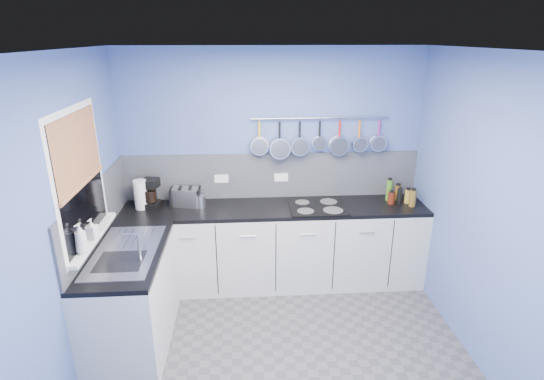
{
  "coord_description": "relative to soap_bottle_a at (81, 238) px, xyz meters",
  "views": [
    {
      "loc": [
        -0.3,
        -2.93,
        2.59
      ],
      "look_at": [
        -0.05,
        0.75,
        1.25
      ],
      "focal_mm": 28.18,
      "sensor_mm": 36.0,
      "label": 1
    }
  ],
  "objects": [
    {
      "name": "condiment_1",
      "position": [
        2.89,
        1.29,
        -0.19
      ],
      "size": [
        0.07,
        0.07,
        0.17
      ],
      "primitive_type": "cylinder",
      "color": "brown",
      "rests_on": "worktop_back"
    },
    {
      "name": "bamboo_blind",
      "position": [
        -0.03,
        0.28,
        0.61
      ],
      "size": [
        0.01,
        0.9,
        0.55
      ],
      "primitive_type": "cube",
      "color": "#B56A3D",
      "rests_on": "wall_left"
    },
    {
      "name": "wall_front",
      "position": [
        1.53,
        -1.53,
        0.08
      ],
      "size": [
        3.2,
        0.02,
        2.5
      ],
      "primitive_type": "cube",
      "color": "#485EA0",
      "rests_on": "ground"
    },
    {
      "name": "socket_right",
      "position": [
        1.63,
        1.46,
        -0.04
      ],
      "size": [
        0.15,
        0.01,
        0.09
      ],
      "primitive_type": "cube",
      "color": "white",
      "rests_on": "backsplash_back"
    },
    {
      "name": "ceiling",
      "position": [
        1.53,
        -0.02,
        1.34
      ],
      "size": [
        3.2,
        3.0,
        0.02
      ],
      "primitive_type": "cube",
      "color": "white",
      "rests_on": "ground"
    },
    {
      "name": "pan_0",
      "position": [
        1.4,
        1.42,
        0.42
      ],
      "size": [
        0.19,
        0.06,
        0.38
      ],
      "primitive_type": null,
      "color": "silver",
      "rests_on": "pot_rail"
    },
    {
      "name": "mixer_tap",
      "position": [
        0.39,
        0.1,
        -0.14
      ],
      "size": [
        0.12,
        0.08,
        0.26
      ],
      "primitive_type": null,
      "color": "silver",
      "rests_on": "worktop_left"
    },
    {
      "name": "paper_towel",
      "position": [
        0.16,
        1.23,
        -0.12
      ],
      "size": [
        0.15,
        0.15,
        0.3
      ],
      "primitive_type": "cylinder",
      "rotation": [
        0.0,
        0.0,
        0.16
      ],
      "color": "white",
      "rests_on": "worktop_back"
    },
    {
      "name": "window_frame",
      "position": [
        -0.05,
        0.28,
        0.38
      ],
      "size": [
        0.01,
        1.0,
        1.1
      ],
      "primitive_type": "cube",
      "color": "white",
      "rests_on": "wall_left"
    },
    {
      "name": "soap_bottle_a",
      "position": [
        0.0,
        0.0,
        0.0
      ],
      "size": [
        0.12,
        0.12,
        0.24
      ],
      "primitive_type": "imported",
      "rotation": [
        0.0,
        0.0,
        -0.35
      ],
      "color": "white",
      "rests_on": "window_sill"
    },
    {
      "name": "window_sill",
      "position": [
        -0.02,
        0.28,
        -0.13
      ],
      "size": [
        0.1,
        0.98,
        0.03
      ],
      "primitive_type": "cube",
      "color": "white",
      "rests_on": "wall_left"
    },
    {
      "name": "floor",
      "position": [
        1.53,
        -0.02,
        -1.18
      ],
      "size": [
        3.2,
        3.0,
        0.02
      ],
      "primitive_type": "cube",
      "color": "#47474C",
      "rests_on": "ground"
    },
    {
      "name": "pan_3",
      "position": [
        2.03,
        1.42,
        0.44
      ],
      "size": [
        0.15,
        0.06,
        0.34
      ],
      "primitive_type": null,
      "color": "silver",
      "rests_on": "pot_rail"
    },
    {
      "name": "worktop_left",
      "position": [
        0.23,
        0.28,
        -0.29
      ],
      "size": [
        0.6,
        1.2,
        0.04
      ],
      "primitive_type": "cube",
      "color": "black",
      "rests_on": "cabinet_run_left"
    },
    {
      "name": "canister",
      "position": [
        0.77,
        1.22,
        -0.2
      ],
      "size": [
        0.11,
        0.11,
        0.13
      ],
      "primitive_type": "cylinder",
      "rotation": [
        0.0,
        0.0,
        -0.27
      ],
      "color": "silver",
      "rests_on": "worktop_back"
    },
    {
      "name": "condiment_2",
      "position": [
        2.79,
        1.29,
        -0.15
      ],
      "size": [
        0.06,
        0.06,
        0.23
      ],
      "primitive_type": "cylinder",
      "color": "#3F721E",
      "rests_on": "worktop_back"
    },
    {
      "name": "condiment_0",
      "position": [
        2.99,
        1.29,
        -0.21
      ],
      "size": [
        0.06,
        0.06,
        0.11
      ],
      "primitive_type": "cylinder",
      "color": "black",
      "rests_on": "worktop_back"
    },
    {
      "name": "wall_right",
      "position": [
        3.14,
        -0.02,
        0.08
      ],
      "size": [
        0.02,
        3.0,
        2.5
      ],
      "primitive_type": "cube",
      "color": "#485EA0",
      "rests_on": "ground"
    },
    {
      "name": "worktop_back",
      "position": [
        1.53,
        1.18,
        -0.29
      ],
      "size": [
        3.2,
        0.6,
        0.04
      ],
      "primitive_type": "cube",
      "color": "black",
      "rests_on": "cabinet_run_back"
    },
    {
      "name": "pan_1",
      "position": [
        1.61,
        1.42,
        0.4
      ],
      "size": [
        0.22,
        0.11,
        0.41
      ],
      "primitive_type": null,
      "color": "silver",
      "rests_on": "pot_rail"
    },
    {
      "name": "hob",
      "position": [
        1.98,
        1.13,
        -0.26
      ],
      "size": [
        0.59,
        0.52,
        0.01
      ],
      "primitive_type": "cube",
      "color": "black",
      "rests_on": "worktop_back"
    },
    {
      "name": "sink_unit",
      "position": [
        0.23,
        0.28,
        -0.27
      ],
      "size": [
        0.5,
        0.95,
        0.01
      ],
      "primitive_type": "cube",
      "color": "silver",
      "rests_on": "worktop_left"
    },
    {
      "name": "pan_2",
      "position": [
        1.82,
        1.42,
        0.42
      ],
      "size": [
        0.2,
        0.09,
        0.39
      ],
      "primitive_type": null,
      "color": "silver",
      "rests_on": "pot_rail"
    },
    {
      "name": "condiment_6",
      "position": [
        2.98,
        1.1,
        -0.18
      ],
      "size": [
        0.07,
        0.07,
        0.18
      ],
      "primitive_type": "cylinder",
      "color": "brown",
      "rests_on": "worktop_back"
    },
    {
      "name": "pan_6",
      "position": [
        2.67,
        1.42,
        0.43
      ],
      "size": [
        0.17,
        0.06,
        0.36
      ],
      "primitive_type": null,
      "color": "silver",
      "rests_on": "pot_rail"
    },
    {
      "name": "pot_rail",
      "position": [
        2.03,
        1.43,
        0.61
      ],
      "size": [
        1.45,
        0.02,
        0.02
      ],
      "primitive_type": "cylinder",
      "rotation": [
        0.0,
        1.57,
        0.0
      ],
      "color": "silver",
      "rests_on": "wall_back"
    },
    {
      "name": "condiment_3",
      "position": [
        2.97,
        1.2,
        -0.2
      ],
      "size": [
        0.07,
        0.07,
        0.15
      ],
      "primitive_type": "cylinder",
      "color": "olive",
      "rests_on": "worktop_back"
    },
    {
      "name": "socket_left",
      "position": [
        0.98,
        1.46,
        -0.04
      ],
      "size": [
        0.15,
        0.01,
        0.09
      ],
      "primitive_type": "cube",
      "color": "white",
      "rests_on": "backsplash_back"
    },
    {
      "name": "coffee_maker",
      "position": [
        0.25,
        1.26,
        -0.12
      ],
      "size": [
        0.21,
        0.23,
        0.3
      ],
      "primitive_type": null,
      "rotation": [
        0.0,
        0.0,
        -0.26
      ],
      "color": "black",
      "rests_on": "worktop_back"
    },
    {
      "name": "backsplash_left",
      "position": [
        -0.06,
        0.58,
        -0.02
      ],
      "size": [
        0.02,
        1.8,
        0.5
      ],
      "primitive_type": "cube",
      "color": "slate",
      "rests_on": "wall_left"
    },
    {
      "name": "pan_4",
      "position": [
        2.24,
        1.42,
        0.41
      ],
      "size": [
        0.21,
        0.07,
        0.4
      ],
      "primitive_type": null,
      "color": "silver",
      "rests_on": "pot_rail"
    },
    {
      "name": "toaster",
      "position": [
        0.61,
        1.29,
        -0.17
      ],
      "size": [
        0.33,
        0.24,
        0.19
      ],
      "primitive_type": "cube",
      "rotation": [
        0.0,
        0.0,
        -0.26
      ],
      "color": "silver",
      "rests_on": "worktop_back"
    },
    {
      "name": "wall_back",
      "position": [
        1.53,
        1.49,
        0.08
      ],
      "size": [
        3.2,
        0.02,
        2.5
      ],
      "primitive_type": "cube",
      "color": "#485EA0",
      "rests_on": "ground"
    },
    {
      "name": "pan_5",
      "position": [
        2.45,
        1.42,
        0.43
      ],
      "size": [
        0.16,
        0.11,
        0.35
      ],
      "primitive_type": null,
      "color": "silver",
      "rests_on": "pot_rail"
    },
    {
      "name": "window_glass",
      "position": [
        -0.04,
        0.28,
        0.38
      ],
      "size": [
        0.01,
        0.9,
        1.0
      ],
      "primitive_type": "cube",
      "color": "black",
      "rests_on": "wall_left"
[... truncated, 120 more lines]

